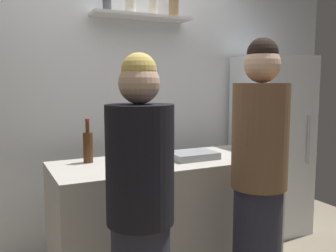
% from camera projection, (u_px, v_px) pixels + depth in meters
% --- Properties ---
extents(back_wall_assembly, '(4.80, 0.32, 2.60)m').
position_uv_depth(back_wall_assembly, '(110.00, 99.00, 3.15)').
color(back_wall_assembly, white).
rests_on(back_wall_assembly, ground).
extents(refrigerator, '(0.60, 0.60, 1.69)m').
position_uv_depth(refrigerator, '(271.00, 145.00, 3.49)').
color(refrigerator, silver).
rests_on(refrigerator, ground).
extents(counter, '(1.66, 0.67, 0.89)m').
position_uv_depth(counter, '(168.00, 218.00, 2.68)').
color(counter, '#B7B2A8').
rests_on(counter, ground).
extents(baking_pan, '(0.34, 0.24, 0.05)m').
position_uv_depth(baking_pan, '(193.00, 155.00, 2.67)').
color(baking_pan, gray).
rests_on(baking_pan, counter).
extents(utensil_holder, '(0.09, 0.09, 0.22)m').
position_uv_depth(utensil_holder, '(244.00, 151.00, 2.68)').
color(utensil_holder, '#B2B2B7').
rests_on(utensil_holder, counter).
extents(wine_bottle_dark_glass, '(0.08, 0.08, 0.32)m').
position_uv_depth(wine_bottle_dark_glass, '(128.00, 143.00, 2.65)').
color(wine_bottle_dark_glass, black).
rests_on(wine_bottle_dark_glass, counter).
extents(wine_bottle_amber_glass, '(0.07, 0.07, 0.31)m').
position_uv_depth(wine_bottle_amber_glass, '(88.00, 146.00, 2.53)').
color(wine_bottle_amber_glass, '#472814').
rests_on(wine_bottle_amber_glass, counter).
extents(water_bottle_plastic, '(0.08, 0.08, 0.21)m').
position_uv_depth(water_bottle_plastic, '(265.00, 143.00, 2.81)').
color(water_bottle_plastic, silver).
rests_on(water_bottle_plastic, counter).
extents(person_blonde, '(0.34, 0.34, 1.59)m').
position_uv_depth(person_blonde, '(140.00, 216.00, 1.81)').
color(person_blonde, '#262633').
rests_on(person_blonde, ground).
extents(person_brown_jacket, '(0.34, 0.34, 1.71)m').
position_uv_depth(person_brown_jacket, '(259.00, 180.00, 2.22)').
color(person_brown_jacket, '#262633').
rests_on(person_brown_jacket, ground).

